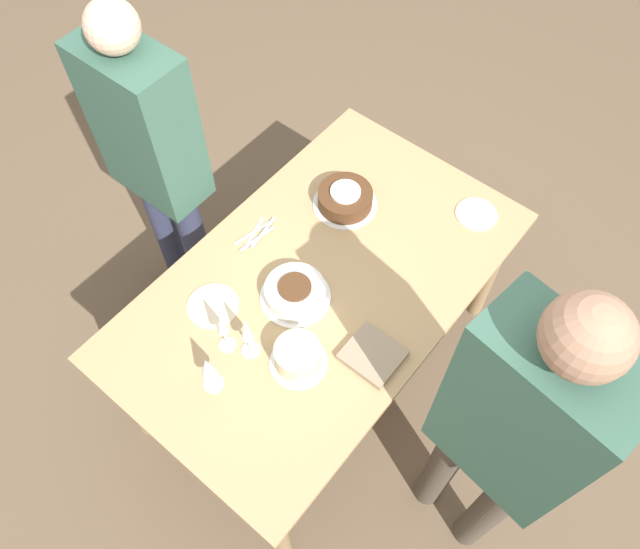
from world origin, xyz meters
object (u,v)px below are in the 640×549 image
at_px(wine_glass_near, 247,331).
at_px(wine_glass_extra, 208,368).
at_px(cake_back_decorated, 298,357).
at_px(wine_glass_far, 222,327).
at_px(person_watching, 511,431).
at_px(cake_center_white, 295,292).
at_px(cake_front_chocolate, 345,198).
at_px(person_cutting, 152,151).

xyz_separation_m(wine_glass_near, wine_glass_extra, (0.17, -0.01, -0.02)).
distance_m(cake_back_decorated, wine_glass_far, 0.28).
bearing_deg(person_watching, cake_center_white, 3.14).
distance_m(cake_back_decorated, person_watching, 0.74).
relative_size(cake_front_chocolate, person_cutting, 0.16).
bearing_deg(wine_glass_near, person_cutting, -112.30).
xyz_separation_m(cake_front_chocolate, wine_glass_near, (0.73, 0.15, 0.11)).
bearing_deg(wine_glass_far, cake_back_decorated, 114.16).
bearing_deg(cake_center_white, cake_back_decorated, 42.85).
bearing_deg(person_cutting, wine_glass_extra, -33.22).
bearing_deg(person_cutting, cake_front_chocolate, 31.39).
xyz_separation_m(cake_front_chocolate, person_watching, (0.53, 1.00, 0.26)).
height_order(wine_glass_far, wine_glass_extra, wine_glass_far).
relative_size(wine_glass_near, wine_glass_extra, 1.17).
bearing_deg(wine_glass_extra, wine_glass_near, 175.90).
height_order(cake_center_white, cake_back_decorated, cake_back_decorated).
relative_size(wine_glass_far, person_cutting, 0.13).
bearing_deg(cake_center_white, wine_glass_far, -10.91).
height_order(wine_glass_extra, person_cutting, person_cutting).
relative_size(cake_center_white, cake_back_decorated, 1.30).
bearing_deg(wine_glass_far, person_cutting, -116.85).
bearing_deg(wine_glass_extra, cake_back_decorated, 144.43).
relative_size(cake_back_decorated, wine_glass_far, 0.96).
distance_m(wine_glass_far, person_watching, 0.97).
height_order(cake_center_white, cake_front_chocolate, cake_front_chocolate).
height_order(cake_front_chocolate, person_cutting, person_cutting).
height_order(cake_front_chocolate, wine_glass_far, wine_glass_far).
height_order(wine_glass_near, wine_glass_far, wine_glass_near).
bearing_deg(cake_back_decorated, person_cutting, -104.93).
height_order(cake_front_chocolate, cake_back_decorated, cake_back_decorated).
height_order(cake_center_white, wine_glass_near, wine_glass_near).
xyz_separation_m(cake_center_white, wine_glass_extra, (0.44, 0.01, 0.10)).
relative_size(cake_front_chocolate, wine_glass_far, 1.23).
bearing_deg(cake_center_white, wine_glass_extra, 0.89).
relative_size(cake_center_white, wine_glass_far, 1.24).
bearing_deg(cake_back_decorated, wine_glass_extra, -35.57).
xyz_separation_m(cake_front_chocolate, wine_glass_far, (0.77, 0.07, 0.10)).
distance_m(wine_glass_far, person_cutting, 0.80).
bearing_deg(cake_back_decorated, cake_front_chocolate, -154.78).
xyz_separation_m(wine_glass_far, person_watching, (-0.23, 0.93, 0.15)).
height_order(cake_back_decorated, wine_glass_extra, wine_glass_extra).
relative_size(wine_glass_far, wine_glass_extra, 1.10).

